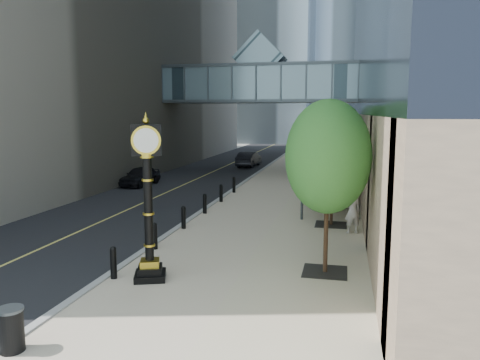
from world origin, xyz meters
name	(u,v)px	position (x,y,z in m)	size (l,w,h in m)	color
ground	(187,300)	(0.00, 0.00, 0.00)	(320.00, 320.00, 0.00)	gray
road	(244,158)	(-7.00, 40.00, 0.01)	(8.00, 180.00, 0.02)	black
sidewalk	(315,159)	(1.00, 40.00, 0.03)	(8.00, 180.00, 0.06)	#B9A78E
curb	(279,159)	(-3.00, 40.00, 0.04)	(0.25, 180.00, 0.07)	gray
distant_tower_c	(310,10)	(-6.00, 120.00, 32.50)	(22.00, 22.00, 65.00)	silver
skywalk	(260,81)	(-3.00, 28.00, 7.71)	(17.00, 4.20, 5.80)	slate
entrance_canopy	(333,130)	(3.48, 14.00, 4.19)	(3.00, 8.00, 4.38)	#383F44
bollard_row	(195,211)	(-2.70, 9.00, 0.51)	(0.20, 16.20, 0.90)	black
street_trees	(336,140)	(3.60, 14.81, 3.63)	(2.72, 28.44, 5.59)	black
street_clock	(148,211)	(-1.59, 1.19, 2.19)	(1.18, 1.18, 4.91)	black
trash_bin	(11,331)	(-2.70, -3.53, 0.51)	(0.52, 0.52, 0.90)	black
pedestrian	(352,211)	(4.50, 8.19, 1.00)	(0.68, 0.45, 1.87)	#BDB5AD
car_near	(140,176)	(-9.89, 18.71, 0.69)	(1.57, 3.91, 1.33)	black
car_far	(249,159)	(-4.77, 31.92, 0.73)	(1.49, 4.28, 1.41)	black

